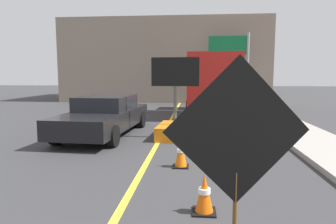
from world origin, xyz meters
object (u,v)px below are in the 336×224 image
Objects in this scene: traffic_cone_mid_lane at (181,153)px; arrow_board_trailer at (175,124)px; roadwork_sign at (237,135)px; pickup_car at (105,115)px; highway_guide_sign at (236,56)px; traffic_cone_near_sign at (204,194)px; box_truck at (213,82)px.

arrow_board_trailer is at bearing 96.23° from traffic_cone_mid_lane.
roadwork_sign is 0.44× the size of pickup_car.
traffic_cone_mid_lane is (2.88, -3.60, -0.36)m from pickup_car.
roadwork_sign is at bearing -97.32° from highway_guide_sign.
pickup_car is at bearing 119.68° from traffic_cone_near_sign.
pickup_car is 1.06× the size of highway_guide_sign.
highway_guide_sign is 7.30× the size of traffic_cone_mid_lane.
pickup_car is 4.62m from traffic_cone_mid_lane.
roadwork_sign is at bearing -75.85° from traffic_cone_near_sign.
highway_guide_sign reaches higher than roadwork_sign.
arrow_board_trailer is 6.65m from box_truck.
pickup_car reaches higher than traffic_cone_near_sign.
traffic_cone_near_sign is at bearing -98.84° from highway_guide_sign.
box_truck reaches higher than arrow_board_trailer.
pickup_car is at bearing 128.73° from traffic_cone_mid_lane.
box_truck is (1.64, 6.33, 1.25)m from arrow_board_trailer.
roadwork_sign is 3.41× the size of traffic_cone_mid_lane.
roadwork_sign is at bearing -80.50° from arrow_board_trailer.
arrow_board_trailer is at bearing -7.16° from pickup_car.
arrow_board_trailer reaches higher than traffic_cone_near_sign.
box_truck is 10.81× the size of traffic_cone_near_sign.
roadwork_sign is at bearing -92.20° from box_truck.
highway_guide_sign is 8.16× the size of traffic_cone_near_sign.
traffic_cone_mid_lane is (-3.10, -14.62, -3.09)m from highway_guide_sign.
highway_guide_sign is (2.33, 18.11, 1.95)m from roadwork_sign.
arrow_board_trailer is 4.41× the size of traffic_cone_near_sign.
arrow_board_trailer is 0.54× the size of highway_guide_sign.
roadwork_sign is 0.86× the size of arrow_board_trailer.
arrow_board_trailer is 2.55m from pickup_car.
arrow_board_trailer reaches higher than pickup_car.
highway_guide_sign reaches higher than box_truck.
traffic_cone_mid_lane is (0.36, -3.28, -0.14)m from arrow_board_trailer.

